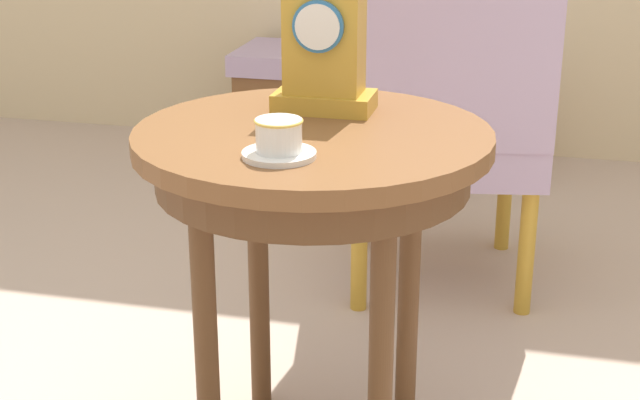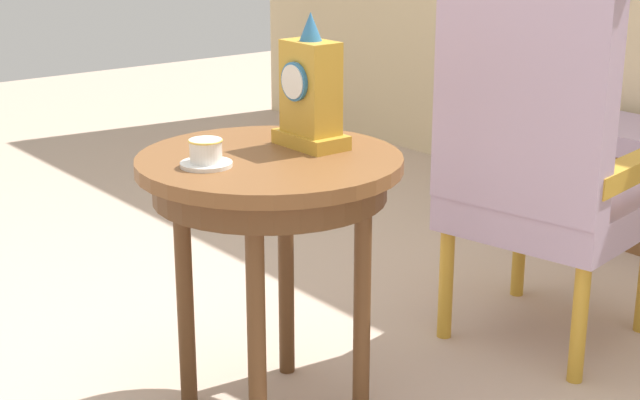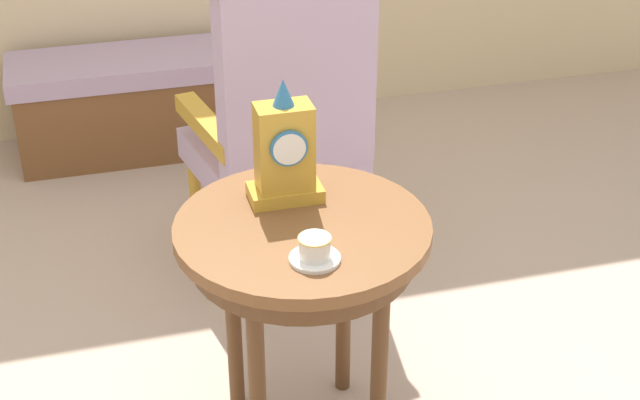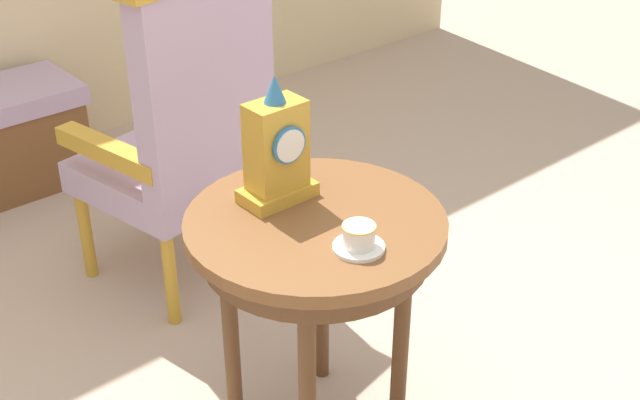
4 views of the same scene
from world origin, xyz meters
The scene contains 6 objects.
ground_plane centered at (0.00, 0.00, 0.00)m, with size 10.00×10.00×0.00m, color #BCA38E.
side_table centered at (0.08, 0.00, 0.61)m, with size 0.65×0.65×0.70m.
teacup_left centered at (0.07, -0.17, 0.73)m, with size 0.12×0.12×0.07m.
mantel_clock centered at (0.07, 0.13, 0.83)m, with size 0.19×0.11×0.34m.
armchair centered at (0.23, 0.84, 0.59)m, with size 0.63×0.62×1.14m.
window_bench centered at (-0.18, 1.95, 0.22)m, with size 1.03×0.40×0.44m.
Camera 2 is at (1.96, -1.32, 1.30)m, focal length 54.75 mm.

